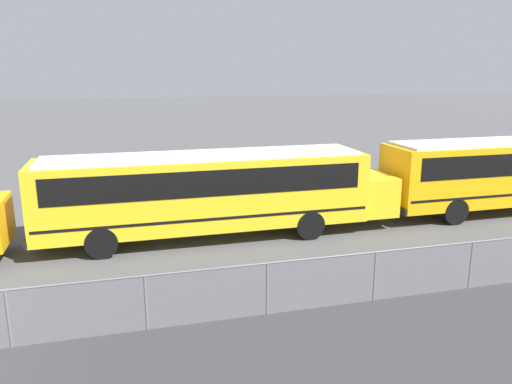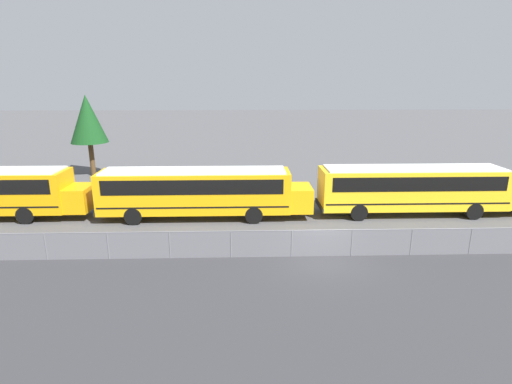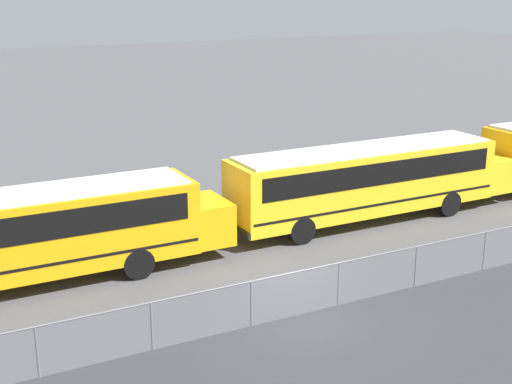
# 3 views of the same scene
# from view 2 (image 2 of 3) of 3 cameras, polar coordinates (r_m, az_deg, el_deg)

# --- Properties ---
(ground_plane) EXTENTS (200.00, 200.00, 0.00)m
(ground_plane) POSITION_cam_2_polar(r_m,az_deg,el_deg) (20.83, 9.27, -9.03)
(ground_plane) COLOR #4C4C4F
(road_strip) EXTENTS (159.03, 12.00, 0.01)m
(road_strip) POSITION_cam_2_polar(r_m,az_deg,el_deg) (15.73, 13.54, -18.15)
(road_strip) COLOR #333335
(road_strip) RESTS_ON ground_plane
(fence) EXTENTS (125.10, 0.07, 1.44)m
(fence) POSITION_cam_2_polar(r_m,az_deg,el_deg) (20.53, 9.36, -7.16)
(fence) COLOR #9EA0A5
(fence) RESTS_ON ground_plane
(school_bus_3) EXTENTS (13.55, 2.53, 3.20)m
(school_bus_3) POSITION_cam_2_polar(r_m,az_deg,el_deg) (25.61, -8.06, 0.37)
(school_bus_3) COLOR #EDA80F
(school_bus_3) RESTS_ON ground_plane
(school_bus_4) EXTENTS (13.55, 2.53, 3.20)m
(school_bus_4) POSITION_cam_2_polar(r_m,az_deg,el_deg) (28.12, 21.93, 0.76)
(school_bus_4) COLOR yellow
(school_bus_4) RESTS_ON ground_plane
(tree_0) EXTENTS (3.28, 3.28, 7.37)m
(tree_0) POSITION_cam_2_polar(r_m,az_deg,el_deg) (39.40, -22.93, 9.53)
(tree_0) COLOR #51381E
(tree_0) RESTS_ON ground_plane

